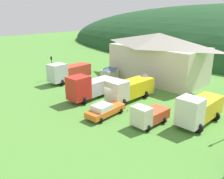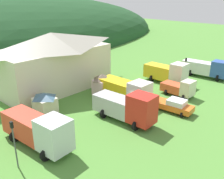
{
  "view_description": "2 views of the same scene",
  "coord_description": "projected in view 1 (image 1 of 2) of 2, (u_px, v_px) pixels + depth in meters",
  "views": [
    {
      "loc": [
        22.45,
        -21.29,
        12.29
      ],
      "look_at": [
        -0.49,
        1.47,
        1.52
      ],
      "focal_mm": 38.39,
      "sensor_mm": 36.0,
      "label": 1
    },
    {
      "loc": [
        -23.29,
        -16.92,
        13.87
      ],
      "look_at": [
        -1.38,
        3.05,
        2.51
      ],
      "focal_mm": 40.68,
      "sensor_mm": 36.0,
      "label": 2
    }
  ],
  "objects": [
    {
      "name": "traffic_light_west",
      "position": [
        52.0,
        66.0,
        43.49
      ],
      "size": [
        0.2,
        0.32,
        4.33
      ],
      "color": "#4C4C51",
      "rests_on": "ground"
    },
    {
      "name": "tow_truck_silver",
      "position": [
        68.0,
        72.0,
        42.57
      ],
      "size": [
        3.56,
        8.32,
        3.58
      ],
      "rotation": [
        0.0,
        0.0,
        -1.51
      ],
      "color": "silver",
      "rests_on": "ground"
    },
    {
      "name": "play_shed_cream",
      "position": [
        110.0,
        73.0,
        43.61
      ],
      "size": [
        2.41,
        2.67,
        2.6
      ],
      "color": "beige",
      "rests_on": "ground"
    },
    {
      "name": "light_truck_cream",
      "position": [
        148.0,
        115.0,
        26.48
      ],
      "size": [
        2.64,
        4.7,
        2.52
      ],
      "rotation": [
        0.0,
        0.0,
        -1.61
      ],
      "color": "beige",
      "rests_on": "ground"
    },
    {
      "name": "service_pickup_orange",
      "position": [
        105.0,
        110.0,
        28.84
      ],
      "size": [
        2.66,
        5.4,
        1.66
      ],
      "rotation": [
        0.0,
        0.0,
        -1.5
      ],
      "color": "orange",
      "rests_on": "ground"
    },
    {
      "name": "traffic_cone_near_pickup",
      "position": [
        128.0,
        111.0,
        30.58
      ],
      "size": [
        0.36,
        0.36,
        0.63
      ],
      "primitive_type": "cone",
      "color": "orange",
      "rests_on": "ground"
    },
    {
      "name": "flatbed_truck_yellow",
      "position": [
        129.0,
        88.0,
        33.85
      ],
      "size": [
        3.43,
        7.74,
        3.3
      ],
      "rotation": [
        0.0,
        0.0,
        -1.58
      ],
      "color": "silver",
      "rests_on": "ground"
    },
    {
      "name": "play_shed_pink",
      "position": [
        144.0,
        83.0,
        36.77
      ],
      "size": [
        2.56,
        2.25,
        3.14
      ],
      "color": "beige",
      "rests_on": "ground"
    },
    {
      "name": "heavy_rig_striped",
      "position": [
        199.0,
        109.0,
        26.66
      ],
      "size": [
        3.25,
        7.0,
        3.61
      ],
      "rotation": [
        0.0,
        0.0,
        -1.57
      ],
      "color": "silver",
      "rests_on": "ground"
    },
    {
      "name": "depot_building",
      "position": [
        158.0,
        56.0,
        42.89
      ],
      "size": [
        17.62,
        9.31,
        8.48
      ],
      "color": "beige",
      "rests_on": "ground"
    },
    {
      "name": "ground_plane",
      "position": [
        107.0,
        103.0,
        33.23
      ],
      "size": [
        200.0,
        200.0,
        0.0
      ],
      "primitive_type": "plane",
      "color": "#518C38"
    },
    {
      "name": "crane_truck_red",
      "position": [
        89.0,
        87.0,
        34.13
      ],
      "size": [
        3.33,
        7.77,
        3.74
      ],
      "rotation": [
        0.0,
        0.0,
        -1.53
      ],
      "color": "red",
      "rests_on": "ground"
    }
  ]
}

